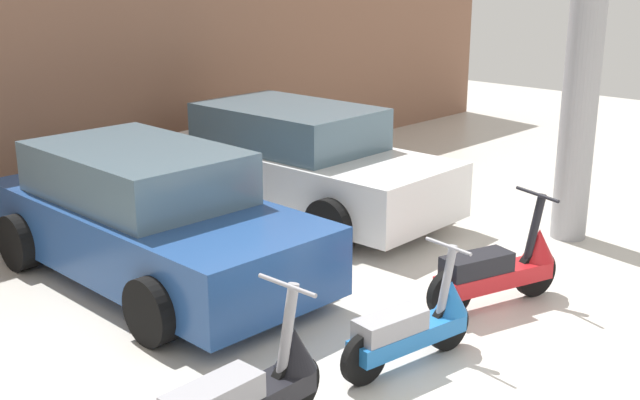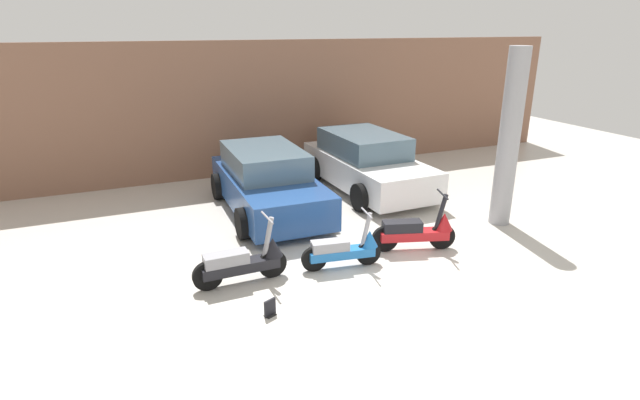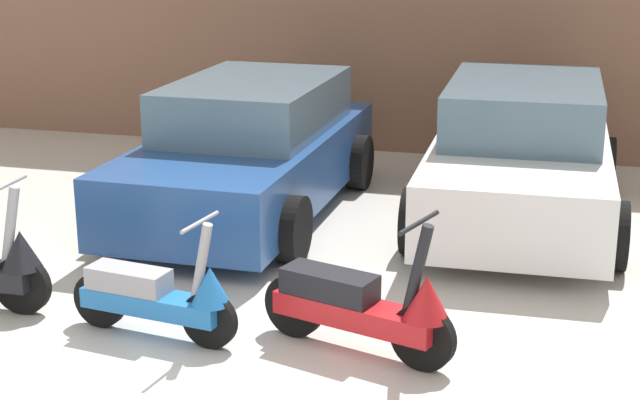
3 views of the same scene
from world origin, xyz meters
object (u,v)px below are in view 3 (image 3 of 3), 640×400
at_px(car_rear_left, 250,151).
at_px(scooter_front_center, 365,304).
at_px(car_rear_center, 521,155).
at_px(scooter_front_right, 160,295).

bearing_deg(car_rear_left, scooter_front_center, 32.92).
bearing_deg(car_rear_center, scooter_front_right, -33.87).
xyz_separation_m(scooter_front_center, car_rear_center, (0.86, 3.63, 0.29)).
bearing_deg(car_rear_left, scooter_front_right, 7.78).
height_order(scooter_front_right, car_rear_center, car_rear_center).
bearing_deg(car_rear_left, car_rear_center, 102.03).
height_order(scooter_front_right, scooter_front_center, scooter_front_center).
bearing_deg(scooter_front_center, car_rear_center, 93.98).
distance_m(scooter_front_center, car_rear_left, 3.65).
xyz_separation_m(scooter_front_right, car_rear_left, (-0.37, 3.21, 0.32)).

